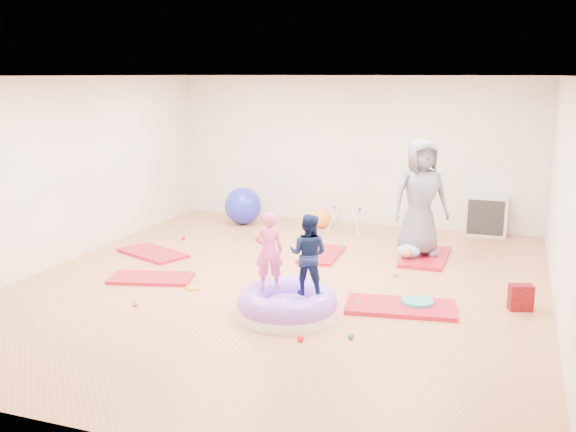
% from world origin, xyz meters
% --- Properties ---
extents(room, '(7.01, 8.01, 2.81)m').
position_xyz_m(room, '(0.00, 0.00, 1.40)').
color(room, '#CD8648').
rests_on(room, ground).
extents(gym_mat_front_left, '(1.24, 0.83, 0.05)m').
position_xyz_m(gym_mat_front_left, '(-1.78, -0.43, 0.02)').
color(gym_mat_front_left, '#BD2342').
rests_on(gym_mat_front_left, ground).
extents(gym_mat_mid_left, '(1.31, 0.99, 0.05)m').
position_xyz_m(gym_mat_mid_left, '(-2.44, 0.70, 0.02)').
color(gym_mat_mid_left, '#BD2342').
rests_on(gym_mat_mid_left, ground).
extents(gym_mat_center_back, '(0.59, 1.12, 0.05)m').
position_xyz_m(gym_mat_center_back, '(0.13, 1.54, 0.02)').
color(gym_mat_center_back, '#BD2342').
rests_on(gym_mat_center_back, ground).
extents(gym_mat_right, '(1.42, 0.86, 0.06)m').
position_xyz_m(gym_mat_right, '(1.72, -0.39, 0.03)').
color(gym_mat_right, '#BD2342').
rests_on(gym_mat_right, ground).
extents(gym_mat_rear_right, '(0.66, 1.31, 0.05)m').
position_xyz_m(gym_mat_rear_right, '(1.70, 1.95, 0.03)').
color(gym_mat_rear_right, '#BD2342').
rests_on(gym_mat_rear_right, ground).
extents(inflatable_cushion, '(1.20, 1.20, 0.38)m').
position_xyz_m(inflatable_cushion, '(0.48, -1.09, 0.15)').
color(inflatable_cushion, white).
rests_on(inflatable_cushion, ground).
extents(child_pink, '(0.41, 0.36, 0.95)m').
position_xyz_m(child_pink, '(0.24, -1.03, 0.82)').
color(child_pink, '#FC5692').
rests_on(child_pink, inflatable_cushion).
extents(child_navy, '(0.47, 0.37, 0.96)m').
position_xyz_m(child_navy, '(0.73, -1.04, 0.83)').
color(child_navy, '#0D1A43').
rests_on(child_navy, inflatable_cushion).
extents(adult_caregiver, '(1.06, 0.94, 1.81)m').
position_xyz_m(adult_caregiver, '(1.58, 1.97, 0.96)').
color(adult_caregiver, slate).
rests_on(adult_caregiver, gym_mat_rear_right).
extents(infant, '(0.36, 0.36, 0.21)m').
position_xyz_m(infant, '(1.46, 1.70, 0.16)').
color(infant, '#A5C5E5').
rests_on(infant, gym_mat_rear_right).
extents(ball_pit_balls, '(3.93, 4.01, 0.08)m').
position_xyz_m(ball_pit_balls, '(0.17, 0.04, 0.04)').
color(ball_pit_balls, gold).
rests_on(ball_pit_balls, ground).
extents(exercise_ball_blue, '(0.71, 0.71, 0.71)m').
position_xyz_m(exercise_ball_blue, '(-1.94, 3.17, 0.35)').
color(exercise_ball_blue, '#212BC4').
rests_on(exercise_ball_blue, ground).
extents(exercise_ball_orange, '(0.37, 0.37, 0.37)m').
position_xyz_m(exercise_ball_orange, '(-0.44, 3.41, 0.18)').
color(exercise_ball_orange, orange).
rests_on(exercise_ball_orange, ground).
extents(infant_play_gym, '(0.62, 0.59, 0.48)m').
position_xyz_m(infant_play_gym, '(0.12, 3.12, 0.32)').
color(infant_play_gym, beige).
rests_on(infant_play_gym, ground).
extents(cube_shelf, '(0.72, 0.36, 0.72)m').
position_xyz_m(cube_shelf, '(2.50, 3.79, 0.36)').
color(cube_shelf, beige).
rests_on(cube_shelf, ground).
extents(balance_disc, '(0.40, 0.40, 0.09)m').
position_xyz_m(balance_disc, '(1.90, -0.24, 0.04)').
color(balance_disc, teal).
rests_on(balance_disc, ground).
extents(backpack, '(0.32, 0.24, 0.32)m').
position_xyz_m(backpack, '(3.10, 0.07, 0.16)').
color(backpack, '#B40912').
rests_on(backpack, ground).
extents(yellow_toy, '(0.19, 0.19, 0.03)m').
position_xyz_m(yellow_toy, '(-1.05, -0.58, 0.01)').
color(yellow_toy, gold).
rests_on(yellow_toy, ground).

